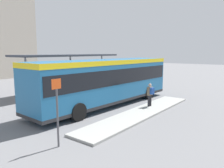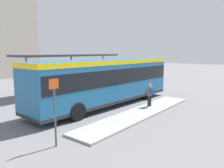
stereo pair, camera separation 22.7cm
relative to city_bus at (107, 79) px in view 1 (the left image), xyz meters
name	(u,v)px [view 1 (the left image)]	position (x,y,z in m)	size (l,w,h in m)	color
ground_plane	(107,105)	(-0.01, 0.00, -1.92)	(120.00, 120.00, 0.00)	slate
curb_island	(142,113)	(-0.41, -3.14, -1.86)	(10.93, 1.80, 0.12)	#9E9E99
city_bus	(107,79)	(0.00, 0.00, 0.00)	(12.38, 3.15, 3.30)	#1E6093
pedestrian_waiting	(150,93)	(1.16, -2.89, -0.89)	(0.43, 0.47, 1.59)	#232328
bicycle_white	(131,80)	(10.40, 4.57, -1.53)	(0.48, 1.81, 0.78)	black
bicycle_blue	(124,81)	(9.99, 5.36, -1.59)	(0.48, 1.53, 0.66)	black
bicycle_green	(120,80)	(10.18, 6.15, -1.54)	(0.48, 1.78, 0.77)	black
station_shelter	(70,56)	(2.50, 6.65, 1.52)	(11.31, 3.06, 3.61)	#383D47
platform_sign	(57,110)	(-6.73, -2.88, -0.36)	(0.44, 0.08, 2.80)	#4C4C51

